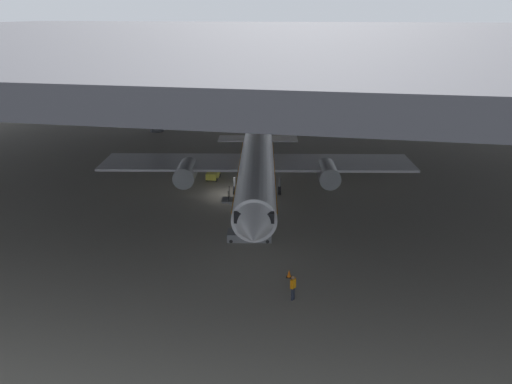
# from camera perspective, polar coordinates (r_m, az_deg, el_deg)

# --- Properties ---
(ground_plane) EXTENTS (110.00, 110.00, 0.00)m
(ground_plane) POSITION_cam_1_polar(r_m,az_deg,el_deg) (54.03, -2.43, -0.30)
(ground_plane) COLOR gray
(hangar_structure) EXTENTS (121.00, 99.00, 16.01)m
(hangar_structure) POSITION_cam_1_polar(r_m,az_deg,el_deg) (64.49, 0.32, 16.84)
(hangar_structure) COLOR #4C4F54
(hangar_structure) RESTS_ON ground_plane
(airplane_main) EXTENTS (33.06, 33.82, 10.74)m
(airplane_main) POSITION_cam_1_polar(r_m,az_deg,el_deg) (51.22, 0.07, 2.52)
(airplane_main) COLOR white
(airplane_main) RESTS_ON ground_plane
(boarding_stairs) EXTENTS (4.24, 2.14, 4.51)m
(boarding_stairs) POSITION_cam_1_polar(r_m,az_deg,el_deg) (43.25, -0.81, -4.36)
(boarding_stairs) COLOR slate
(boarding_stairs) RESTS_ON ground_plane
(crew_worker_near_nose) EXTENTS (0.37, 0.49, 1.77)m
(crew_worker_near_nose) POSITION_cam_1_polar(r_m,az_deg,el_deg) (34.59, 4.08, -10.25)
(crew_worker_near_nose) COLOR #232838
(crew_worker_near_nose) RESTS_ON ground_plane
(crew_worker_by_stairs) EXTENTS (0.39, 0.47, 1.65)m
(crew_worker_by_stairs) POSITION_cam_1_polar(r_m,az_deg,el_deg) (45.92, -0.58, -2.62)
(crew_worker_by_stairs) COLOR #232838
(crew_worker_by_stairs) RESTS_ON ground_plane
(traffic_cone_orange) EXTENTS (0.36, 0.36, 0.60)m
(traffic_cone_orange) POSITION_cam_1_polar(r_m,az_deg,el_deg) (37.63, 3.65, -8.91)
(traffic_cone_orange) COLOR black
(traffic_cone_orange) RESTS_ON ground_plane
(baggage_tug) EXTENTS (1.37, 2.25, 0.90)m
(baggage_tug) POSITION_cam_1_polar(r_m,az_deg,el_deg) (59.02, -4.73, 1.89)
(baggage_tug) COLOR yellow
(baggage_tug) RESTS_ON ground_plane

